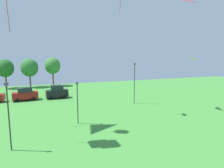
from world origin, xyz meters
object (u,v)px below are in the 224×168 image
(parked_car_second_from_left, at_px, (25,94))
(light_post_3, at_px, (9,113))
(light_post_1, at_px, (134,81))
(treeline_tree_3, at_px, (29,68))
(treeline_tree_4, at_px, (53,66))
(parked_car_third_from_left, at_px, (57,92))
(light_post_2, at_px, (77,100))
(kite_flying_8, at_px, (187,61))
(treeline_tree_2, at_px, (5,68))
(kite_flying_5, at_px, (184,5))

(parked_car_second_from_left, xyz_separation_m, light_post_3, (0.24, -20.86, 2.35))
(light_post_1, distance_m, treeline_tree_3, 30.59)
(parked_car_second_from_left, height_order, treeline_tree_4, treeline_tree_4)
(light_post_1, xyz_separation_m, light_post_3, (-18.15, -11.92, -0.41))
(parked_car_third_from_left, height_order, light_post_3, light_post_3)
(light_post_3, relative_size, treeline_tree_3, 0.84)
(light_post_1, relative_size, light_post_2, 1.34)
(light_post_1, distance_m, treeline_tree_4, 27.87)
(treeline_tree_3, bearing_deg, light_post_2, -77.41)
(light_post_1, xyz_separation_m, treeline_tree_3, (-18.17, 24.58, 1.16))
(parked_car_third_from_left, relative_size, light_post_3, 0.68)
(parked_car_third_from_left, xyz_separation_m, light_post_2, (1.43, -15.73, 1.78))
(light_post_3, bearing_deg, light_post_1, 33.28)
(kite_flying_8, xyz_separation_m, treeline_tree_2, (-30.33, 30.27, -2.54))
(kite_flying_5, xyz_separation_m, kite_flying_8, (0.90, -0.49, -8.43))
(treeline_tree_2, bearing_deg, light_post_1, -46.13)
(light_post_1, bearing_deg, treeline_tree_2, 133.87)
(kite_flying_5, height_order, kite_flying_8, kite_flying_5)
(kite_flying_5, xyz_separation_m, light_post_2, (-16.71, -1.91, -13.03))
(parked_car_second_from_left, relative_size, light_post_1, 0.66)
(light_post_2, bearing_deg, treeline_tree_2, 111.85)
(treeline_tree_3, bearing_deg, treeline_tree_4, 3.33)
(parked_car_third_from_left, height_order, treeline_tree_3, treeline_tree_3)
(kite_flying_5, bearing_deg, parked_car_third_from_left, 142.71)
(parked_car_third_from_left, height_order, light_post_1, light_post_1)
(parked_car_second_from_left, bearing_deg, kite_flying_8, -37.89)
(parked_car_second_from_left, bearing_deg, light_post_2, -73.21)
(parked_car_third_from_left, relative_size, treeline_tree_2, 0.58)
(light_post_2, bearing_deg, parked_car_third_from_left, 95.18)
(parked_car_second_from_left, height_order, light_post_3, light_post_3)
(parked_car_second_from_left, relative_size, light_post_2, 0.89)
(light_post_2, bearing_deg, parked_car_second_from_left, 114.59)
(light_post_3, bearing_deg, parked_car_second_from_left, 90.65)
(treeline_tree_3, relative_size, treeline_tree_4, 0.97)
(treeline_tree_2, bearing_deg, parked_car_second_from_left, -70.99)
(light_post_1, relative_size, treeline_tree_2, 0.96)
(kite_flying_8, bearing_deg, kite_flying_5, 151.58)
(parked_car_third_from_left, height_order, treeline_tree_4, treeline_tree_4)
(light_post_3, distance_m, treeline_tree_4, 37.33)
(parked_car_second_from_left, bearing_deg, parked_car_third_from_left, -8.81)
(kite_flying_5, height_order, parked_car_second_from_left, kite_flying_5)
(kite_flying_8, distance_m, light_post_2, 18.26)
(kite_flying_8, distance_m, light_post_1, 9.23)
(treeline_tree_3, bearing_deg, kite_flying_5, -51.22)
(parked_car_third_from_left, bearing_deg, treeline_tree_3, 104.74)
(light_post_2, height_order, treeline_tree_3, treeline_tree_3)
(parked_car_third_from_left, height_order, light_post_2, light_post_2)
(light_post_3, bearing_deg, parked_car_third_from_left, 74.96)
(kite_flying_8, bearing_deg, treeline_tree_2, 135.05)
(parked_car_third_from_left, xyz_separation_m, treeline_tree_3, (-5.60, 15.73, 3.87))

